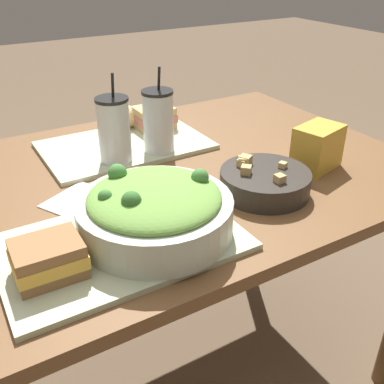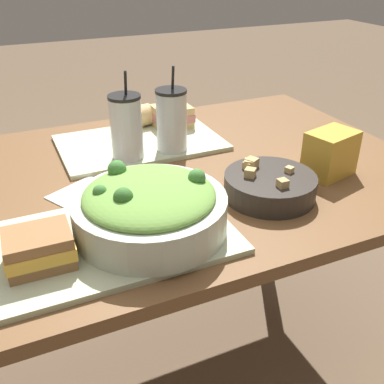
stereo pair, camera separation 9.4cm
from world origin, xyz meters
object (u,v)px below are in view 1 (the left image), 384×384
drink_cup_red (158,123)px  napkin_folded (75,199)px  baguette_far (118,119)px  soup_bowl (264,181)px  sandwich_far (154,118)px  baguette_near (109,198)px  sandwich_near (48,259)px  salad_bowl (155,209)px  chip_bag (317,147)px  drink_cup_dark (114,132)px

drink_cup_red → napkin_folded: drink_cup_red is taller
baguette_far → drink_cup_red: drink_cup_red is taller
soup_bowl → sandwich_far: sandwich_far is taller
baguette_near → sandwich_near: bearing=110.7°
salad_bowl → chip_bag: size_ratio=2.19×
sandwich_near → baguette_far: 0.67m
sandwich_near → baguette_near: bearing=41.9°
soup_bowl → napkin_folded: 0.43m
baguette_far → drink_cup_dark: bearing=144.7°
sandwich_near → chip_bag: 0.71m
baguette_near → napkin_folded: (-0.04, 0.11, -0.04)m
salad_bowl → napkin_folded: (-0.09, 0.22, -0.06)m
salad_bowl → baguette_near: size_ratio=2.44×
baguette_near → drink_cup_red: size_ratio=0.54×
chip_bag → salad_bowl: bearing=173.7°
salad_bowl → napkin_folded: bearing=112.2°
soup_bowl → baguette_far: (-0.15, 0.51, 0.02)m
soup_bowl → drink_cup_red: 0.34m
drink_cup_red → salad_bowl: bearing=-118.0°
drink_cup_dark → baguette_far: bearing=66.3°
sandwich_near → baguette_near: baguette_near is taller
sandwich_far → chip_bag: size_ratio=0.84×
sandwich_near → chip_bag: bearing=8.9°
baguette_near → chip_bag: (0.54, -0.04, 0.01)m
baguette_far → napkin_folded: 0.40m
sandwich_far → chip_bag: 0.50m
salad_bowl → baguette_far: 0.57m
baguette_far → drink_cup_dark: 0.22m
salad_bowl → baguette_far: salad_bowl is taller
sandwich_near → napkin_folded: size_ratio=0.71×
salad_bowl → drink_cup_dark: size_ratio=1.31×
soup_bowl → chip_bag: bearing=10.6°
napkin_folded → chip_bag: bearing=-14.6°
soup_bowl → sandwich_far: bearing=95.5°
salad_bowl → drink_cup_dark: bearing=80.1°
sandwich_near → napkin_folded: sandwich_near is taller
baguette_far → sandwich_near: bearing=136.3°
baguette_near → baguette_far: size_ratio=1.13×
soup_bowl → sandwich_far: size_ratio=1.80×
drink_cup_red → napkin_folded: (-0.27, -0.12, -0.09)m
drink_cup_dark → drink_cup_red: (0.12, 0.00, -0.00)m
baguette_near → sandwich_far: bearing=-57.4°
chip_bag → drink_cup_dark: bearing=132.8°
baguette_near → drink_cup_dark: bearing=-45.6°
soup_bowl → chip_bag: 0.20m
soup_bowl → salad_bowl: bearing=-173.4°
chip_bag → drink_cup_red: bearing=123.5°
baguette_far → chip_bag: (0.34, -0.47, 0.01)m
baguette_near → drink_cup_dark: 0.26m
drink_cup_red → drink_cup_dark: bearing=-180.0°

